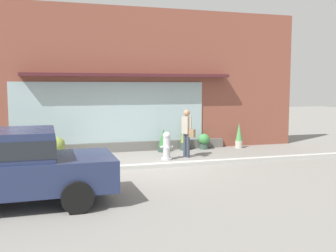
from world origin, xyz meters
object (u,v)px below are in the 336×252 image
Objects in this scene: pedestrian_with_handbag at (187,130)px; fire_hydrant at (167,146)px; potted_plant_window_center at (57,147)px; potted_plant_trailing_edge at (239,136)px; potted_plant_window_left at (204,141)px; potted_plant_doorstep at (185,137)px; potted_plant_corner_tall at (14,146)px; potted_plant_low_front at (163,141)px.

fire_hydrant is at bearing -99.17° from pedestrian_with_handbag.
pedestrian_with_handbag is 4.54m from potted_plant_window_center.
fire_hydrant is 3.87m from potted_plant_trailing_edge.
potted_plant_window_center is (-4.36, 1.15, -0.59)m from pedestrian_with_handbag.
potted_plant_doorstep is at bearing -178.94° from potted_plant_window_left.
potted_plant_window_center is 1.19× the size of potted_plant_window_left.
potted_plant_corner_tall is 1.59× the size of potted_plant_window_left.
fire_hydrant is 2.14m from potted_plant_doorstep.
fire_hydrant is 0.57× the size of pedestrian_with_handbag.
potted_plant_doorstep is at bearing 176.51° from potted_plant_trailing_edge.
pedestrian_with_handbag is 2.30× the size of potted_plant_window_center.
potted_plant_trailing_edge is (3.52, 1.60, 0.02)m from fire_hydrant.
potted_plant_low_front is at bearing 77.84° from fire_hydrant.
potted_plant_trailing_edge is at bearing -6.05° from potted_plant_window_left.
potted_plant_window_left is at bearing 114.70° from pedestrian_with_handbag.
potted_plant_doorstep is 6.20m from potted_plant_corner_tall.
potted_plant_doorstep is 0.92m from potted_plant_low_front.
potted_plant_corner_tall is at bearing 163.84° from fire_hydrant.
potted_plant_trailing_edge is at bearing -3.49° from potted_plant_doorstep.
potted_plant_trailing_edge reaches higher than potted_plant_low_front.
potted_plant_corner_tall is 1.34× the size of potted_plant_window_center.
potted_plant_trailing_edge is 1.16× the size of potted_plant_low_front.
fire_hydrant is 0.98× the size of potted_plant_corner_tall.
potted_plant_low_front is 1.44× the size of potted_plant_window_left.
potted_plant_window_center is at bearing -176.30° from potted_plant_window_left.
fire_hydrant is at bearing -139.72° from potted_plant_window_left.
pedestrian_with_handbag is 2.07m from potted_plant_window_left.
potted_plant_doorstep is 1.50× the size of potted_plant_window_center.
potted_plant_doorstep is 1.12× the size of potted_plant_corner_tall.
potted_plant_corner_tall is 1.41m from potted_plant_window_center.
potted_plant_corner_tall is (-6.20, -0.31, -0.05)m from potted_plant_doorstep.
potted_plant_doorstep reaches higher than potted_plant_corner_tall.
potted_plant_window_center reaches higher than potted_plant_window_left.
fire_hydrant is at bearing -102.16° from potted_plant_low_front.
fire_hydrant is 0.93× the size of potted_plant_trailing_edge.
potted_plant_window_center is at bearing -1.74° from potted_plant_corner_tall.
fire_hydrant is 0.88× the size of potted_plant_doorstep.
potted_plant_doorstep is at bearing 54.36° from fire_hydrant.
potted_plant_doorstep reaches higher than potted_plant_low_front.
fire_hydrant is 1.63m from potted_plant_low_front.
potted_plant_corner_tall reaches higher than fire_hydrant.
potted_plant_doorstep is at bearing 138.25° from pedestrian_with_handbag.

